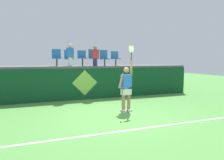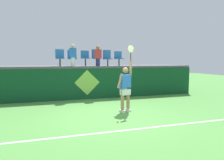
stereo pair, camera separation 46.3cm
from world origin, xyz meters
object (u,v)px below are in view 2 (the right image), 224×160
(stadium_chair_0, at_px, (60,57))
(stadium_chair_2, at_px, (85,57))
(stadium_chair_3, at_px, (96,57))
(stadium_chair_5, at_px, (119,58))
(stadium_chair_4, at_px, (107,57))
(spectator_1, at_px, (98,55))
(stadium_chair_1, at_px, (72,57))
(tennis_player, at_px, (125,87))
(spectator_0, at_px, (73,55))
(water_bottle, at_px, (58,64))
(tennis_ball, at_px, (118,121))

(stadium_chair_0, distance_m, stadium_chair_2, 1.30)
(stadium_chair_3, distance_m, stadium_chair_5, 1.28)
(stadium_chair_4, height_order, stadium_chair_5, stadium_chair_4)
(stadium_chair_2, relative_size, stadium_chair_5, 1.02)
(stadium_chair_2, bearing_deg, stadium_chair_4, 0.49)
(stadium_chair_3, distance_m, spectator_1, 0.46)
(stadium_chair_1, height_order, spectator_1, spectator_1)
(tennis_player, bearing_deg, stadium_chair_0, 121.19)
(spectator_1, bearing_deg, spectator_0, 178.91)
(water_bottle, relative_size, spectator_0, 0.19)
(stadium_chair_3, bearing_deg, spectator_0, -161.46)
(stadium_chair_2, height_order, stadium_chair_3, stadium_chair_3)
(spectator_0, bearing_deg, spectator_1, -1.09)
(stadium_chair_1, xyz_separation_m, stadium_chair_5, (2.57, -0.00, -0.01))
(spectator_1, bearing_deg, stadium_chair_0, 166.58)
(water_bottle, xyz_separation_m, stadium_chair_4, (2.63, 0.48, 0.36))
(tennis_ball, relative_size, water_bottle, 0.31)
(tennis_ball, height_order, stadium_chair_3, stadium_chair_3)
(stadium_chair_2, bearing_deg, spectator_0, -148.58)
(stadium_chair_2, distance_m, stadium_chair_5, 1.88)
(stadium_chair_0, bearing_deg, stadium_chair_5, -0.11)
(tennis_player, height_order, stadium_chair_4, stadium_chair_4)
(stadium_chair_3, bearing_deg, stadium_chair_4, 0.04)
(tennis_player, height_order, spectator_1, spectator_1)
(tennis_player, height_order, stadium_chair_3, stadium_chair_3)
(stadium_chair_2, distance_m, stadium_chair_3, 0.60)
(stadium_chair_4, bearing_deg, tennis_ball, -102.12)
(stadium_chair_0, bearing_deg, tennis_ball, -72.89)
(stadium_chair_5, xyz_separation_m, spectator_0, (-2.57, -0.42, 0.13))
(spectator_0, bearing_deg, stadium_chair_0, 145.09)
(tennis_ball, xyz_separation_m, water_bottle, (-1.59, 4.37, 1.73))
(stadium_chair_0, bearing_deg, spectator_0, -34.91)
(stadium_chair_0, xyz_separation_m, stadium_chair_5, (3.18, -0.01, -0.02))
(stadium_chair_0, relative_size, spectator_1, 0.82)
(stadium_chair_4, distance_m, stadium_chair_5, 0.65)
(stadium_chair_2, relative_size, spectator_1, 0.78)
(water_bottle, xyz_separation_m, stadium_chair_5, (3.29, 0.47, 0.35))
(water_bottle, height_order, stadium_chair_5, stadium_chair_5)
(stadium_chair_4, bearing_deg, stadium_chair_1, -179.89)
(stadium_chair_3, relative_size, stadium_chair_5, 1.12)
(tennis_ball, relative_size, stadium_chair_3, 0.07)
(spectator_0, height_order, spectator_1, spectator_0)
(tennis_ball, height_order, stadium_chair_5, stadium_chair_5)
(tennis_ball, bearing_deg, spectator_1, 84.67)
(stadium_chair_2, xyz_separation_m, spectator_0, (-0.69, -0.42, 0.11))
(water_bottle, height_order, stadium_chair_2, stadium_chair_2)
(water_bottle, xyz_separation_m, stadium_chair_1, (0.72, 0.47, 0.35))
(tennis_ball, relative_size, stadium_chair_4, 0.08)
(stadium_chair_3, bearing_deg, stadium_chair_1, -179.85)
(stadium_chair_2, bearing_deg, stadium_chair_3, 0.96)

